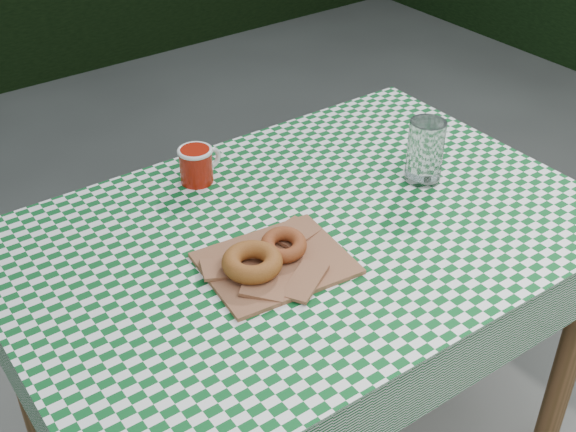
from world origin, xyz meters
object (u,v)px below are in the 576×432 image
(table, at_px, (302,362))
(coffee_mug, at_px, (196,166))
(paper_bag, at_px, (276,262))
(drinking_glass, at_px, (425,151))

(table, xyz_separation_m, coffee_mug, (-0.08, 0.29, 0.42))
(table, height_order, paper_bag, paper_bag)
(table, distance_m, coffee_mug, 0.52)
(table, bearing_deg, coffee_mug, 106.56)
(coffee_mug, xyz_separation_m, drinking_glass, (0.41, -0.29, 0.03))
(paper_bag, bearing_deg, table, 28.23)
(coffee_mug, distance_m, drinking_glass, 0.51)
(table, relative_size, drinking_glass, 8.29)
(table, relative_size, paper_bag, 4.46)
(coffee_mug, bearing_deg, table, -83.88)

